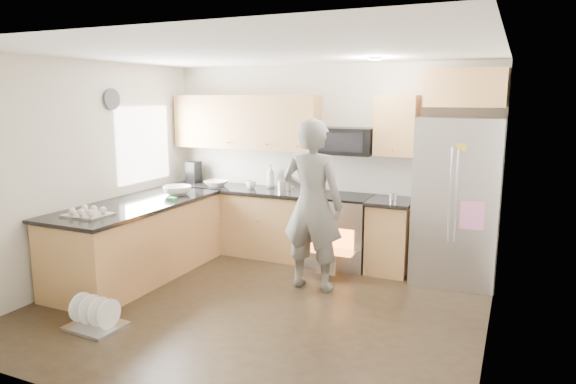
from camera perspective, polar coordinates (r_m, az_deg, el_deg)
The scene contains 8 objects.
ground at distance 5.54m, azimuth -3.51°, elevation -12.65°, with size 4.50×4.50×0.00m, color black.
room_shell at distance 5.15m, azimuth -4.01°, elevation 4.88°, with size 4.54×4.04×2.62m.
back_cabinet_run at distance 7.02m, azimuth -1.20°, elevation 0.58°, with size 4.45×0.64×2.50m.
peninsula at distance 6.53m, azimuth -16.29°, elevation -5.11°, with size 0.96×2.36×1.04m.
stove_range at distance 6.69m, azimuth 5.87°, elevation -2.50°, with size 0.76×0.97×1.79m.
refrigerator at distance 6.34m, azimuth 18.21°, elevation -0.95°, with size 0.99×0.79×1.95m.
person at distance 5.79m, azimuth 2.71°, elevation -1.46°, with size 0.71×0.47×1.95m, color slate.
dish_rack at distance 5.38m, azimuth -20.60°, elevation -13.09°, with size 0.53×0.43×0.32m.
Camera 1 is at (2.39, -4.49, 2.18)m, focal length 32.00 mm.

